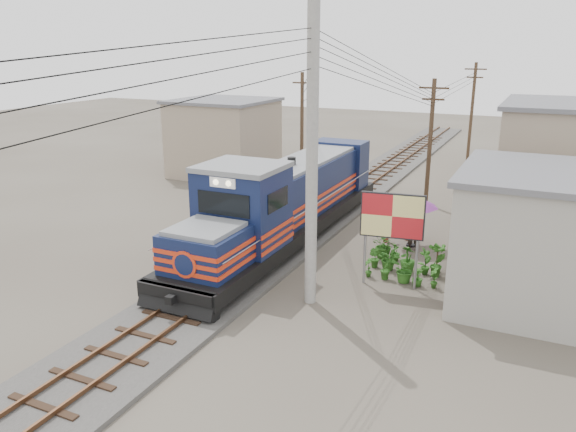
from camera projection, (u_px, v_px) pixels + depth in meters
The scene contains 16 objects.
ground at pixel (232, 279), 21.71m from camera, with size 120.00×120.00×0.00m, color #473F35.
ballast at pixel (326, 211), 30.35m from camera, with size 3.60×70.00×0.16m, color #595651.
track at pixel (326, 208), 30.30m from camera, with size 1.15×70.00×0.12m.
locomotive at pixel (286, 204), 25.39m from camera, with size 3.13×17.07×4.23m.
utility_pole_main at pixel (312, 162), 18.40m from camera, with size 0.40×0.40×10.00m.
wooden_pole_mid at pixel (430, 140), 30.94m from camera, with size 1.60×0.24×7.00m.
wooden_pole_far at pixel (472, 111), 42.87m from camera, with size 1.60×0.24×7.50m.
wooden_pole_left at pixel (302, 122), 38.26m from camera, with size 1.60×0.24×7.00m.
power_lines at pixel (315, 70), 26.93m from camera, with size 9.65×19.00×3.30m.
shophouse_front at pixel (569, 241), 18.95m from camera, with size 7.35×6.30×4.70m.
shophouse_back at pixel (557, 153), 35.68m from camera, with size 6.30×6.30×4.20m.
shophouse_left at pixel (224, 137), 38.88m from camera, with size 6.30×6.30×5.20m.
billboard at pixel (392, 218), 20.39m from camera, with size 2.32×0.43×3.60m.
market_umbrella at pixel (414, 201), 24.73m from camera, with size 2.26×2.26×2.40m.
vendor at pixel (413, 232), 24.53m from camera, with size 0.63×0.41×1.73m, color black.
plant_nursery at pixel (398, 259), 22.43m from camera, with size 3.42×3.28×1.13m.
Camera 1 is at (10.49, -17.23, 8.67)m, focal length 35.00 mm.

